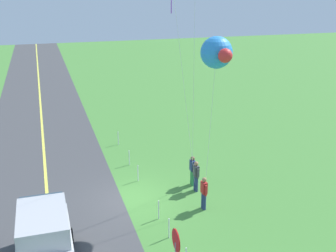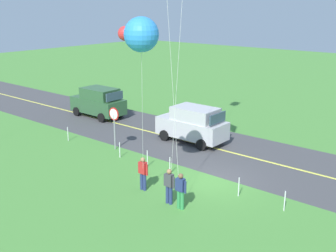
{
  "view_description": "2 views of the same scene",
  "coord_description": "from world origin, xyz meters",
  "px_view_note": "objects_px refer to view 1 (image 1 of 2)",
  "views": [
    {
      "loc": [
        17.82,
        -3.73,
        9.92
      ],
      "look_at": [
        2.27,
        1.08,
        4.39
      ],
      "focal_mm": 44.66,
      "sensor_mm": 36.0,
      "label": 1
    },
    {
      "loc": [
        -10.11,
        15.67,
        8.27
      ],
      "look_at": [
        1.01,
        2.18,
        3.09
      ],
      "focal_mm": 43.81,
      "sensor_mm": 36.0,
      "label": 2
    }
  ],
  "objects_px": {
    "car_suv_foreground": "(45,242)",
    "stop_sign": "(176,250)",
    "person_adult_near": "(204,192)",
    "kite_red_low": "(217,53)",
    "person_adult_companion": "(192,170)",
    "person_child_watcher": "(196,175)"
  },
  "relations": [
    {
      "from": "stop_sign",
      "to": "person_child_watcher",
      "type": "height_order",
      "value": "stop_sign"
    },
    {
      "from": "person_child_watcher",
      "to": "stop_sign",
      "type": "bearing_deg",
      "value": 75.02
    },
    {
      "from": "car_suv_foreground",
      "to": "kite_red_low",
      "type": "height_order",
      "value": "kite_red_low"
    },
    {
      "from": "person_adult_near",
      "to": "kite_red_low",
      "type": "xyz_separation_m",
      "value": [
        -0.61,
        0.67,
        6.28
      ]
    },
    {
      "from": "person_adult_companion",
      "to": "person_child_watcher",
      "type": "xyz_separation_m",
      "value": [
        0.66,
        -0.06,
        0.0
      ]
    },
    {
      "from": "car_suv_foreground",
      "to": "person_adult_near",
      "type": "height_order",
      "value": "car_suv_foreground"
    },
    {
      "from": "car_suv_foreground",
      "to": "kite_red_low",
      "type": "relative_size",
      "value": 0.56
    },
    {
      "from": "person_adult_companion",
      "to": "person_child_watcher",
      "type": "distance_m",
      "value": 0.67
    },
    {
      "from": "person_adult_near",
      "to": "person_adult_companion",
      "type": "bearing_deg",
      "value": -131.14
    },
    {
      "from": "person_adult_companion",
      "to": "person_child_watcher",
      "type": "relative_size",
      "value": 1.0
    },
    {
      "from": "car_suv_foreground",
      "to": "stop_sign",
      "type": "relative_size",
      "value": 1.72
    },
    {
      "from": "stop_sign",
      "to": "person_adult_companion",
      "type": "xyz_separation_m",
      "value": [
        -7.55,
        3.39,
        -0.94
      ]
    },
    {
      "from": "car_suv_foreground",
      "to": "stop_sign",
      "type": "bearing_deg",
      "value": 56.18
    },
    {
      "from": "kite_red_low",
      "to": "car_suv_foreground",
      "type": "bearing_deg",
      "value": -69.05
    },
    {
      "from": "stop_sign",
      "to": "kite_red_low",
      "type": "relative_size",
      "value": 0.33
    },
    {
      "from": "person_adult_companion",
      "to": "person_adult_near",
      "type": "bearing_deg",
      "value": 29.46
    },
    {
      "from": "person_adult_companion",
      "to": "kite_red_low",
      "type": "relative_size",
      "value": 0.2
    },
    {
      "from": "person_child_watcher",
      "to": "kite_red_low",
      "type": "height_order",
      "value": "kite_red_low"
    },
    {
      "from": "person_adult_near",
      "to": "person_child_watcher",
      "type": "xyz_separation_m",
      "value": [
        -1.8,
        0.3,
        0.0
      ]
    },
    {
      "from": "person_adult_near",
      "to": "person_child_watcher",
      "type": "distance_m",
      "value": 1.82
    },
    {
      "from": "stop_sign",
      "to": "person_adult_companion",
      "type": "distance_m",
      "value": 8.33
    },
    {
      "from": "stop_sign",
      "to": "person_adult_companion",
      "type": "bearing_deg",
      "value": 155.83
    }
  ]
}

